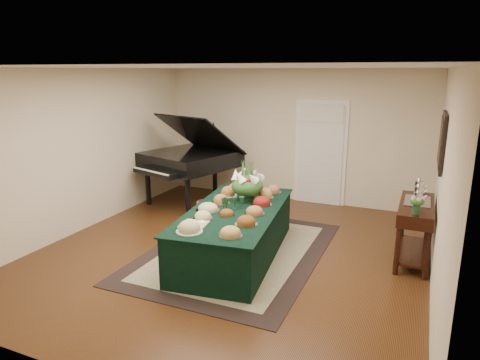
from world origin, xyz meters
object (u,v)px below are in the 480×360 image
at_px(buffet_table, 235,233).
at_px(floral_centerpiece, 247,182).
at_px(grand_piano, 190,159).
at_px(mahogany_sideboard, 416,217).

relative_size(buffet_table, floral_centerpiece, 5.40).
distance_m(buffet_table, grand_piano, 2.81).
relative_size(floral_centerpiece, mahogany_sideboard, 0.40).
bearing_deg(buffet_table, grand_piano, 133.25).
distance_m(floral_centerpiece, mahogany_sideboard, 2.46).
xyz_separation_m(floral_centerpiece, grand_piano, (-1.88, 1.53, -0.09)).
bearing_deg(grand_piano, floral_centerpiece, -39.13).
distance_m(buffet_table, floral_centerpiece, 0.81).
xyz_separation_m(buffet_table, floral_centerpiece, (-0.01, 0.48, 0.66)).
height_order(buffet_table, mahogany_sideboard, mahogany_sideboard).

